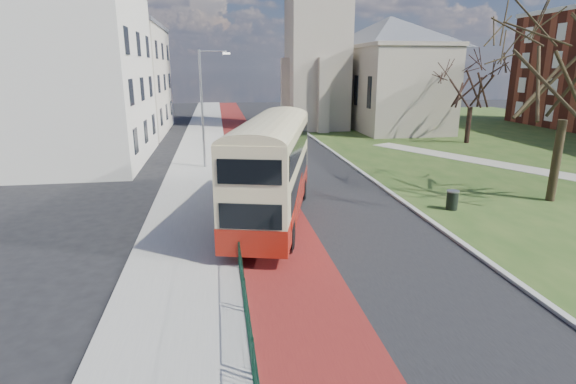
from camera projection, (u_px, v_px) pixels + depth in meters
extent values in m
plane|color=black|center=(326.00, 275.00, 15.58)|extent=(160.00, 160.00, 0.00)
cube|color=black|center=(284.00, 160.00, 34.84)|extent=(9.00, 120.00, 0.01)
cube|color=#591414|center=(249.00, 161.00, 34.43)|extent=(3.40, 120.00, 0.01)
cube|color=gray|center=(199.00, 162.00, 33.84)|extent=(4.00, 120.00, 0.12)
cube|color=#999993|center=(226.00, 161.00, 34.14)|extent=(0.25, 120.00, 0.13)
cube|color=#999993|center=(335.00, 153.00, 37.42)|extent=(0.25, 80.00, 0.13)
cube|color=#284418|center=(549.00, 147.00, 40.42)|extent=(40.00, 80.00, 0.04)
cylinder|color=#0B3222|center=(235.00, 214.00, 18.65)|extent=(0.04, 24.00, 0.04)
cylinder|color=#0B3222|center=(236.00, 235.00, 18.90)|extent=(0.04, 24.00, 0.04)
cube|color=gray|center=(318.00, 20.00, 49.73)|extent=(6.50, 6.50, 24.00)
cube|color=gray|center=(387.00, 89.00, 53.02)|extent=(9.00, 18.00, 9.00)
pyramid|color=#565960|center=(391.00, 16.00, 50.85)|extent=(9.00, 18.00, 3.60)
cube|color=silver|center=(70.00, 78.00, 32.74)|extent=(10.00, 14.00, 12.50)
cube|color=beige|center=(117.00, 82.00, 48.16)|extent=(10.00, 16.00, 11.00)
cube|color=#565960|center=(111.00, 25.00, 46.62)|extent=(10.30, 16.30, 0.50)
cylinder|color=gray|center=(202.00, 110.00, 30.93)|extent=(0.16, 0.16, 8.00)
cylinder|color=gray|center=(213.00, 51.00, 30.02)|extent=(1.80, 0.10, 0.10)
cube|color=silver|center=(226.00, 53.00, 30.20)|extent=(0.50, 0.18, 0.12)
cube|color=maroon|center=(272.00, 199.00, 20.91)|extent=(5.33, 11.40, 1.01)
cube|color=beige|center=(272.00, 158.00, 20.39)|extent=(5.29, 11.34, 2.93)
cube|color=black|center=(246.00, 175.00, 21.04)|extent=(2.38, 8.82, 0.96)
cube|color=black|center=(300.00, 176.00, 20.80)|extent=(2.38, 8.82, 0.96)
cube|color=black|center=(244.00, 144.00, 20.35)|extent=(2.61, 9.68, 0.91)
cube|color=black|center=(300.00, 145.00, 20.10)|extent=(2.61, 9.68, 0.91)
cube|color=black|center=(285.00, 155.00, 25.93)|extent=(2.21, 0.66, 1.06)
cube|color=black|center=(285.00, 129.00, 25.52)|extent=(2.21, 0.66, 0.91)
cube|color=orange|center=(285.00, 118.00, 25.37)|extent=(1.77, 0.56, 0.30)
cylinder|color=black|center=(261.00, 188.00, 24.78)|extent=(0.56, 1.09, 1.05)
cylinder|color=black|center=(303.00, 189.00, 24.56)|extent=(0.56, 1.09, 1.05)
cylinder|color=black|center=(233.00, 234.00, 17.97)|extent=(0.56, 1.09, 1.05)
cylinder|color=black|center=(290.00, 236.00, 17.74)|extent=(0.56, 1.09, 1.05)
cylinder|color=#312818|center=(556.00, 161.00, 23.62)|extent=(0.58, 0.58, 4.33)
cylinder|color=black|center=(468.00, 125.00, 42.24)|extent=(0.54, 0.54, 3.38)
cylinder|color=black|center=(452.00, 201.00, 22.55)|extent=(0.64, 0.64, 0.92)
cylinder|color=gray|center=(453.00, 191.00, 22.41)|extent=(0.69, 0.69, 0.06)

